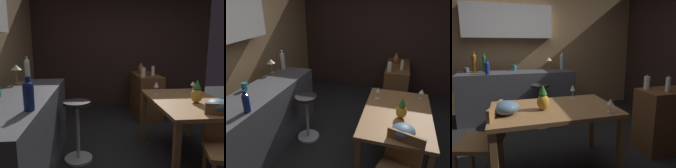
{
  "view_description": "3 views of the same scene",
  "coord_description": "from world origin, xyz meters",
  "views": [
    {
      "loc": [
        -2.3,
        0.82,
        1.38
      ],
      "look_at": [
        0.37,
        0.55,
        0.9
      ],
      "focal_mm": 34.49,
      "sensor_mm": 36.0,
      "label": 1
    },
    {
      "loc": [
        -2.3,
        -0.28,
        2.09
      ],
      "look_at": [
        0.44,
        0.58,
        0.86
      ],
      "focal_mm": 33.03,
      "sensor_mm": 36.0,
      "label": 2
    },
    {
      "loc": [
        -0.4,
        -2.34,
        1.4
      ],
      "look_at": [
        0.39,
        0.37,
        0.85
      ],
      "focal_mm": 32.3,
      "sensor_mm": 36.0,
      "label": 3
    }
  ],
  "objects": [
    {
      "name": "ground_plane",
      "position": [
        0.0,
        0.0,
        0.0
      ],
      "size": [
        9.0,
        9.0,
        0.0
      ],
      "primitive_type": "plane",
      "color": "black"
    },
    {
      "name": "wall_kitchen_back",
      "position": [
        -0.06,
        2.08,
        1.41
      ],
      "size": [
        5.2,
        0.33,
        2.6
      ],
      "color": "#9E7A51",
      "rests_on": "ground_plane"
    },
    {
      "name": "dining_table",
      "position": [
        0.08,
        -0.32,
        0.65
      ],
      "size": [
        1.31,
        0.83,
        0.74
      ],
      "color": "olive",
      "rests_on": "ground_plane"
    },
    {
      "name": "kitchen_counter",
      "position": [
        -0.18,
        1.5,
        0.45
      ],
      "size": [
        2.1,
        0.6,
        0.9
      ],
      "primitive_type": "cube",
      "color": "#4C4C51",
      "rests_on": "ground_plane"
    },
    {
      "name": "sideboard_cabinet",
      "position": [
        1.82,
        -0.26,
        0.41
      ],
      "size": [
        1.1,
        0.44,
        0.82
      ],
      "primitive_type": "cube",
      "color": "brown",
      "rests_on": "ground_plane"
    },
    {
      "name": "chair_near_window",
      "position": [
        -0.62,
        -0.39,
        0.49
      ],
      "size": [
        0.5,
        0.5,
        0.85
      ],
      "color": "olive",
      "rests_on": "ground_plane"
    },
    {
      "name": "bar_stool",
      "position": [
        0.15,
        0.98,
        0.39
      ],
      "size": [
        0.34,
        0.34,
        0.74
      ],
      "color": "#262323",
      "rests_on": "ground_plane"
    },
    {
      "name": "wine_glass_left",
      "position": [
        0.39,
        -0.03,
        0.87
      ],
      "size": [
        0.08,
        0.08,
        0.17
      ],
      "color": "silver",
      "rests_on": "dining_table"
    },
    {
      "name": "wine_glass_right",
      "position": [
        0.58,
        -0.63,
        0.84
      ],
      "size": [
        0.07,
        0.07,
        0.14
      ],
      "color": "silver",
      "rests_on": "dining_table"
    },
    {
      "name": "pineapple_centerpiece",
      "position": [
        -0.05,
        -0.37,
        0.85
      ],
      "size": [
        0.12,
        0.12,
        0.27
      ],
      "color": "gold",
      "rests_on": "dining_table"
    },
    {
      "name": "fruit_bowl",
      "position": [
        -0.41,
        -0.4,
        0.81
      ],
      "size": [
        0.24,
        0.24,
        0.13
      ],
      "primitive_type": "ellipsoid",
      "color": "slate",
      "rests_on": "dining_table"
    },
    {
      "name": "wine_bottle_amber",
      "position": [
        -0.93,
        1.61,
        1.08
      ],
      "size": [
        0.08,
        0.08,
        0.37
      ],
      "color": "#8C5114",
      "rests_on": "kitchen_counter"
    },
    {
      "name": "wine_bottle_clear",
      "position": [
        0.73,
        1.68,
        1.06
      ],
      "size": [
        0.08,
        0.08,
        0.34
      ],
      "color": "silver",
      "rests_on": "kitchen_counter"
    },
    {
      "name": "wine_bottle_cobalt",
      "position": [
        -0.69,
        1.28,
        1.02
      ],
      "size": [
        0.08,
        0.08,
        0.26
      ],
      "color": "navy",
      "rests_on": "kitchen_counter"
    },
    {
      "name": "wine_bottle_green",
      "position": [
        -0.76,
        1.57,
        1.07
      ],
      "size": [
        0.06,
        0.06,
        0.37
      ],
      "color": "#1E592D",
      "rests_on": "kitchen_counter"
    },
    {
      "name": "cup_slate",
      "position": [
        -1.09,
        1.72,
        0.94
      ],
      "size": [
        0.12,
        0.08,
        0.08
      ],
      "color": "#515660",
      "rests_on": "kitchen_counter"
    },
    {
      "name": "cup_teal",
      "position": [
        -0.23,
        1.7,
        0.95
      ],
      "size": [
        0.11,
        0.08,
        0.11
      ],
      "color": "teal",
      "rests_on": "kitchen_counter"
    },
    {
      "name": "counter_lamp",
      "position": [
        0.47,
        1.74,
        1.09
      ],
      "size": [
        0.13,
        0.13,
        0.24
      ],
      "color": "#A58447",
      "rests_on": "kitchen_counter"
    },
    {
      "name": "pillar_candle_tall",
      "position": [
        1.41,
        -0.11,
        0.9
      ],
      "size": [
        0.08,
        0.08,
        0.19
      ],
      "color": "white",
      "rests_on": "sideboard_cabinet"
    },
    {
      "name": "pillar_candle_short",
      "position": [
        1.55,
        -0.33,
        0.91
      ],
      "size": [
        0.06,
        0.06,
        0.2
      ],
      "color": "white",
      "rests_on": "sideboard_cabinet"
    }
  ]
}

